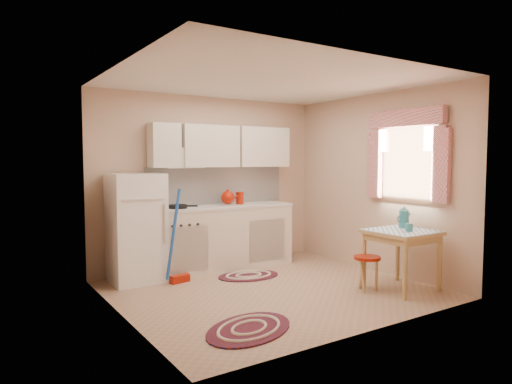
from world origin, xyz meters
TOP-DOWN VIEW (x-y plane):
  - room_shell at (0.16, 0.24)m, footprint 3.64×3.60m
  - fridge at (-1.25, 1.25)m, footprint 0.65×0.60m
  - broom at (-0.80, 0.90)m, footprint 0.30×0.17m
  - base_cabinets at (-0.05, 1.30)m, footprint 2.25×0.60m
  - countertop at (-0.05, 1.30)m, footprint 2.27×0.62m
  - frying_pan at (-0.67, 1.25)m, footprint 0.33×0.33m
  - red_kettle at (0.13, 1.30)m, footprint 0.25×0.23m
  - red_canister at (0.34, 1.30)m, footprint 0.12×0.12m
  - table at (1.32, -0.86)m, footprint 0.72×0.72m
  - stool at (0.93, -0.67)m, footprint 0.38×0.38m
  - coffee_pot at (1.50, -0.74)m, footprint 0.17×0.15m
  - mug at (1.32, -0.96)m, footprint 0.11×0.11m
  - rug_center at (0.10, 0.68)m, footprint 0.92×0.68m
  - rug_left at (-0.93, -0.97)m, footprint 1.18×1.01m

SIDE VIEW (x-z plane):
  - rug_center at x=0.10m, z-range 0.00..0.02m
  - rug_left at x=-0.93m, z-range 0.00..0.02m
  - stool at x=0.93m, z-range 0.00..0.42m
  - table at x=1.32m, z-range 0.00..0.72m
  - base_cabinets at x=-0.05m, z-range 0.00..0.88m
  - broom at x=-0.80m, z-range 0.00..1.20m
  - fridge at x=-1.25m, z-range 0.00..1.40m
  - mug at x=1.32m, z-range 0.72..0.82m
  - coffee_pot at x=1.50m, z-range 0.72..1.02m
  - countertop at x=-0.05m, z-range 0.88..0.92m
  - frying_pan at x=-0.67m, z-range 0.92..0.97m
  - red_canister at x=0.34m, z-range 0.92..1.08m
  - red_kettle at x=0.13m, z-range 0.92..1.14m
  - room_shell at x=0.16m, z-range 0.34..2.86m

